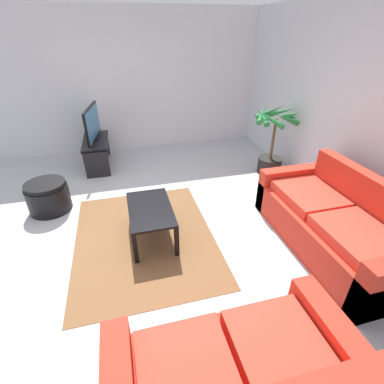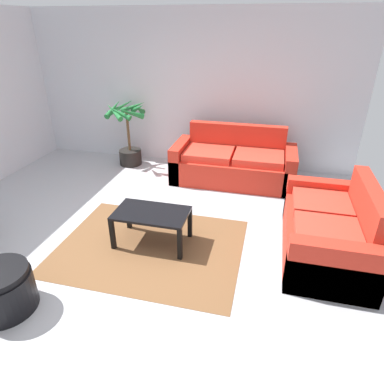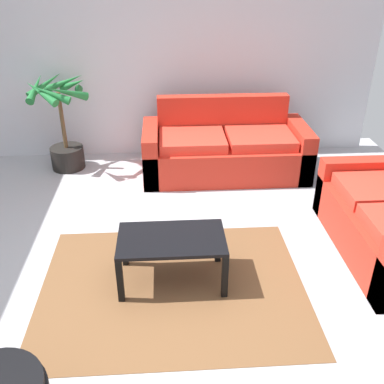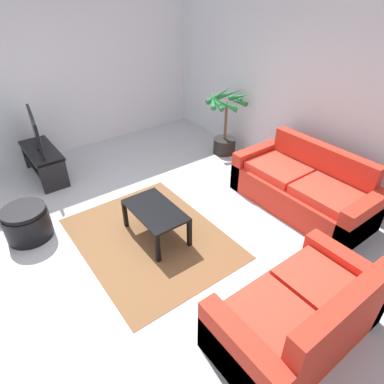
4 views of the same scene
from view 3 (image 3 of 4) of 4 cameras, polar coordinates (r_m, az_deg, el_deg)
The scene contains 6 objects.
ground_plane at distance 3.67m, azimuth -6.21°, elevation -13.63°, with size 6.60×6.60×0.00m, color #B2B2B7.
wall_back at distance 5.83m, azimuth -5.99°, elevation 17.55°, with size 6.00×0.06×2.70m, color silver.
couch_main at distance 5.50m, azimuth 4.31°, elevation 5.46°, with size 2.02×0.90×0.90m.
coffee_table at distance 3.61m, azimuth -2.67°, elevation -6.79°, with size 0.88×0.52×0.43m.
area_rug at distance 3.76m, azimuth -2.51°, elevation -12.21°, with size 2.20×1.70×0.01m, color brown.
potted_palm at distance 5.75m, azimuth -16.47°, elevation 8.04°, with size 0.79×0.80×1.19m.
Camera 3 is at (0.21, -2.72, 2.46)m, focal length 40.89 mm.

